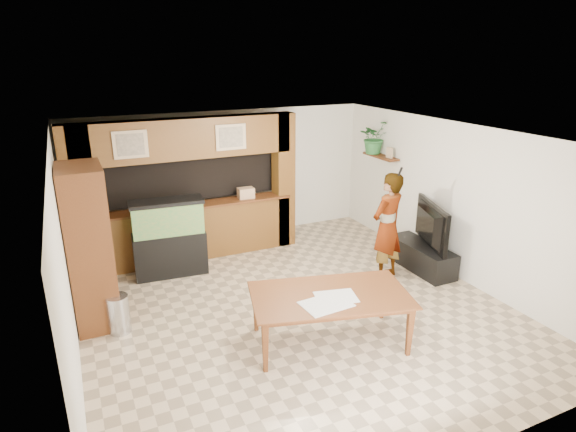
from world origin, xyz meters
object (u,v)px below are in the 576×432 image
dining_table (330,320)px  aquarium (169,239)px  pantry_cabinet (89,247)px  television (424,225)px  person (387,227)px

dining_table → aquarium: bearing=129.9°
pantry_cabinet → television: 5.39m
television → person: size_ratio=0.72×
pantry_cabinet → person: bearing=-7.1°
television → person: bearing=109.8°
pantry_cabinet → dining_table: 3.42m
pantry_cabinet → person: 4.60m
pantry_cabinet → person: (4.56, -0.56, -0.22)m
television → person: (-0.79, -0.00, 0.09)m
television → person: 0.79m
dining_table → television: bearing=41.8°
television → dining_table: size_ratio=0.65×
pantry_cabinet → television: bearing=-6.0°
television → pantry_cabinet: bearing=103.7°
aquarium → television: size_ratio=1.02×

